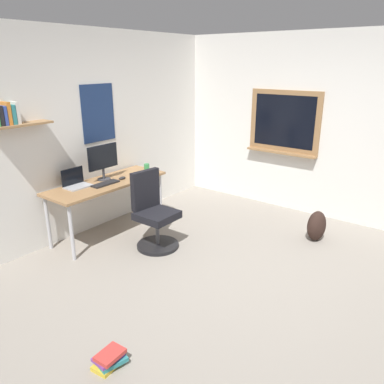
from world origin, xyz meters
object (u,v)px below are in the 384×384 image
keyboard (106,184)px  book_stack_on_floor (109,359)px  desk (107,187)px  office_chair (154,215)px  monitor_primary (103,160)px  backpack (317,226)px  laptop (76,182)px  computer_mouse (122,178)px  coffee_mug (147,167)px

keyboard → book_stack_on_floor: bearing=-130.9°
desk → office_chair: size_ratio=1.72×
monitor_primary → backpack: (1.43, -2.37, -0.80)m
backpack → book_stack_on_floor: backpack is taller
laptop → office_chair: bearing=-62.5°
keyboard → book_stack_on_floor: keyboard is taller
desk → keyboard: keyboard is taller
office_chair → laptop: office_chair is taller
monitor_primary → computer_mouse: (0.16, -0.17, -0.25)m
keyboard → backpack: (1.56, -2.20, -0.54)m
keyboard → monitor_primary: bearing=53.9°
monitor_primary → book_stack_on_floor: 2.69m
desk → keyboard: size_ratio=4.41×
backpack → laptop: bearing=127.3°
keyboard → coffee_mug: (0.80, 0.05, 0.04)m
laptop → keyboard: bearing=-37.1°
monitor_primary → keyboard: size_ratio=1.25×
book_stack_on_floor → laptop: bearing=58.0°
desk → computer_mouse: computer_mouse is taller
keyboard → computer_mouse: (0.28, 0.00, 0.01)m
office_chair → book_stack_on_floor: bearing=-146.8°
computer_mouse → coffee_mug: 0.52m
monitor_primary → coffee_mug: bearing=-9.9°
coffee_mug → book_stack_on_floor: coffee_mug is taller
computer_mouse → book_stack_on_floor: bearing=-135.7°
laptop → keyboard: size_ratio=0.84×
office_chair → desk: bearing=96.7°
office_chair → coffee_mug: office_chair is taller
office_chair → monitor_primary: monitor_primary is taller
laptop → coffee_mug: 1.09m
computer_mouse → desk: bearing=159.7°
laptop → keyboard: laptop is taller
computer_mouse → coffee_mug: coffee_mug is taller
laptop → backpack: laptop is taller
monitor_primary → computer_mouse: monitor_primary is taller
computer_mouse → monitor_primary: bearing=133.2°
coffee_mug → book_stack_on_floor: bearing=-142.1°
office_chair → coffee_mug: 1.01m
computer_mouse → backpack: (1.28, -2.20, -0.54)m
keyboard → laptop: bearing=142.9°
backpack → book_stack_on_floor: (-3.07, 0.45, -0.13)m
monitor_primary → book_stack_on_floor: (-1.64, -1.92, -0.92)m
office_chair → computer_mouse: bearing=80.2°
office_chair → coffee_mug: (0.63, 0.70, 0.36)m
laptop → book_stack_on_floor: 2.43m
backpack → desk: bearing=123.0°
office_chair → book_stack_on_floor: office_chair is taller
desk → book_stack_on_floor: bearing=-131.2°
laptop → coffee_mug: laptop is taller
laptop → book_stack_on_floor: (-1.23, -1.97, -0.71)m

